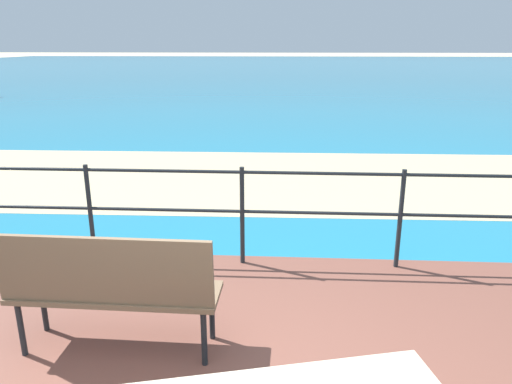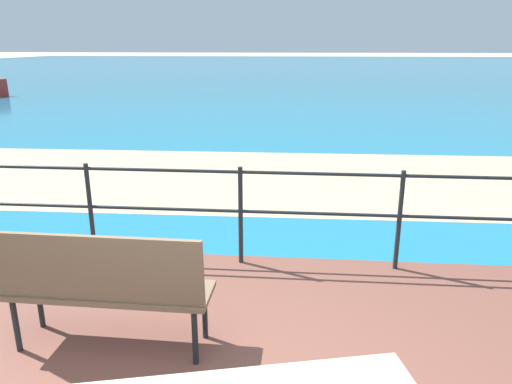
# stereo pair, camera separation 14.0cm
# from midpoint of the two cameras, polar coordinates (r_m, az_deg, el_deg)

# --- Properties ---
(sea_water) EXTENTS (90.00, 90.00, 0.01)m
(sea_water) POSITION_cam_midpoint_polar(r_m,az_deg,el_deg) (41.86, 2.96, 14.32)
(sea_water) COLOR teal
(sea_water) RESTS_ON ground
(beach_strip) EXTENTS (54.05, 4.60, 0.01)m
(beach_strip) POSITION_cam_midpoint_polar(r_m,az_deg,el_deg) (7.84, -0.00, 1.69)
(beach_strip) COLOR tan
(beach_strip) RESTS_ON ground
(park_bench) EXTENTS (1.42, 0.44, 0.91)m
(park_bench) POSITION_cam_midpoint_polar(r_m,az_deg,el_deg) (3.37, -18.10, -10.41)
(park_bench) COLOR #7A6047
(park_bench) RESTS_ON patio_paving
(railing_fence) EXTENTS (5.94, 0.04, 0.96)m
(railing_fence) POSITION_cam_midpoint_polar(r_m,az_deg,el_deg) (4.51, -2.56, -1.27)
(railing_fence) COLOR #1E2328
(railing_fence) RESTS_ON patio_paving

